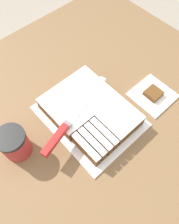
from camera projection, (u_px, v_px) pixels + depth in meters
name	position (u px, v px, depth m)	size (l,w,h in m)	color
ground_plane	(79.00, 183.00, 1.59)	(8.00, 8.00, 0.00)	#9E9384
countertop	(76.00, 164.00, 1.18)	(1.40, 1.10, 0.93)	brown
cake_board	(90.00, 116.00, 0.79)	(0.28, 0.35, 0.01)	white
cake	(89.00, 111.00, 0.77)	(0.23, 0.31, 0.06)	brown
knife	(63.00, 130.00, 0.69)	(0.35, 0.12, 0.02)	silver
coffee_cup	(14.00, 143.00, 0.69)	(0.09, 0.09, 0.11)	#B23333
paper_napkin	(153.00, 95.00, 0.84)	(0.15, 0.15, 0.01)	white
brownie	(153.00, 93.00, 0.83)	(0.06, 0.06, 0.02)	brown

